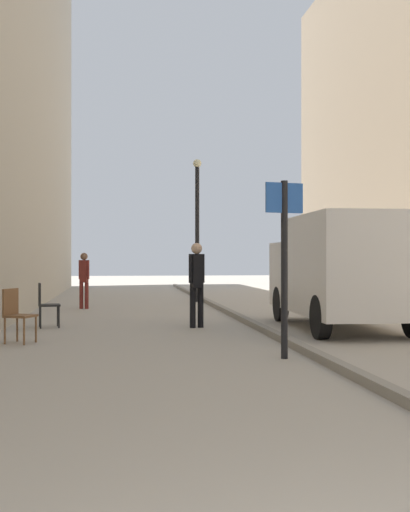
# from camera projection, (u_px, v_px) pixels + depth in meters

# --- Properties ---
(ground_plane) EXTENTS (80.00, 80.00, 0.00)m
(ground_plane) POSITION_uv_depth(u_px,v_px,m) (180.00, 329.00, 13.77)
(ground_plane) COLOR #A8A093
(kerb_strip) EXTENTS (0.16, 40.00, 0.12)m
(kerb_strip) POSITION_uv_depth(u_px,v_px,m) (255.00, 325.00, 13.97)
(kerb_strip) COLOR gray
(kerb_strip) RESTS_ON ground_plane
(pedestrian_main_foreground) EXTENTS (0.31, 0.23, 1.61)m
(pedestrian_main_foreground) POSITION_uv_depth(u_px,v_px,m) (84.00, 276.00, 19.12)
(pedestrian_main_foreground) COLOR maroon
(pedestrian_main_foreground) RESTS_ON ground_plane
(pedestrian_mid_block) EXTENTS (0.35, 0.25, 1.78)m
(pedestrian_mid_block) POSITION_uv_depth(u_px,v_px,m) (197.00, 279.00, 13.98)
(pedestrian_mid_block) COLOR black
(pedestrian_mid_block) RESTS_ON ground_plane
(delivery_van) EXTENTS (2.11, 5.01, 2.32)m
(delivery_van) POSITION_uv_depth(u_px,v_px,m) (341.00, 269.00, 13.75)
(delivery_van) COLOR silver
(delivery_van) RESTS_ON ground_plane
(street_sign_post) EXTENTS (0.59, 0.17, 2.60)m
(street_sign_post) POSITION_uv_depth(u_px,v_px,m) (284.00, 253.00, 9.71)
(street_sign_post) COLOR black
(street_sign_post) RESTS_ON ground_plane
(lamp_post) EXTENTS (0.28, 0.28, 4.76)m
(lamp_post) POSITION_uv_depth(u_px,v_px,m) (197.00, 220.00, 22.17)
(lamp_post) COLOR black
(lamp_post) RESTS_ON ground_plane
(cafe_chair_near_window) EXTENTS (0.50, 0.50, 0.94)m
(cafe_chair_near_window) POSITION_uv_depth(u_px,v_px,m) (45.00, 302.00, 14.01)
(cafe_chair_near_window) COLOR black
(cafe_chair_near_window) RESTS_ON ground_plane
(cafe_chair_by_doorway) EXTENTS (0.58, 0.58, 0.94)m
(cafe_chair_by_doorway) POSITION_uv_depth(u_px,v_px,m) (16.00, 311.00, 11.47)
(cafe_chair_by_doorway) COLOR brown
(cafe_chair_by_doorway) RESTS_ON ground_plane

